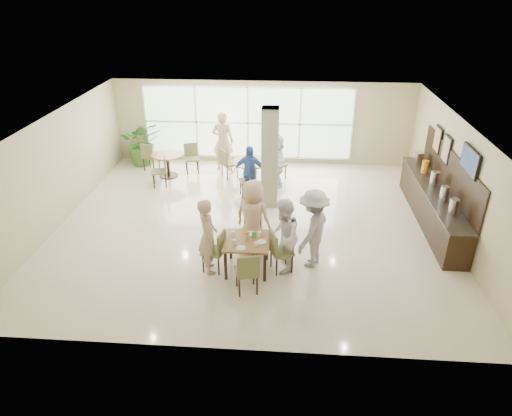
# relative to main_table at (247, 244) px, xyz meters

# --- Properties ---
(ground) EXTENTS (10.00, 10.00, 0.00)m
(ground) POSITION_rel_main_table_xyz_m (-0.06, 2.05, -0.66)
(ground) COLOR beige
(ground) RESTS_ON ground
(room_shell) EXTENTS (10.00, 10.00, 10.00)m
(room_shell) POSITION_rel_main_table_xyz_m (-0.06, 2.05, 1.04)
(room_shell) COLOR white
(room_shell) RESTS_ON ground
(window_bank) EXTENTS (7.00, 0.04, 7.00)m
(window_bank) POSITION_rel_main_table_xyz_m (-0.56, 6.51, 0.74)
(window_bank) COLOR silver
(window_bank) RESTS_ON ground
(column) EXTENTS (0.45, 0.45, 2.80)m
(column) POSITION_rel_main_table_xyz_m (0.34, 3.25, 0.74)
(column) COLOR #6D7652
(column) RESTS_ON ground
(main_table) EXTENTS (0.98, 0.98, 0.75)m
(main_table) POSITION_rel_main_table_xyz_m (0.00, 0.00, 0.00)
(main_table) COLOR brown
(main_table) RESTS_ON ground
(round_table_left) EXTENTS (1.01, 1.01, 0.75)m
(round_table_left) POSITION_rel_main_table_xyz_m (-3.03, 5.08, -0.11)
(round_table_left) COLOR brown
(round_table_left) RESTS_ON ground
(round_table_right) EXTENTS (1.18, 1.18, 0.75)m
(round_table_right) POSITION_rel_main_table_xyz_m (-0.29, 4.67, -0.07)
(round_table_right) COLOR brown
(round_table_right) RESTS_ON ground
(chairs_main_table) EXTENTS (2.05, 2.15, 0.95)m
(chairs_main_table) POSITION_rel_main_table_xyz_m (0.02, 0.01, -0.19)
(chairs_main_table) COLOR brown
(chairs_main_table) RESTS_ON ground
(chairs_table_left) EXTENTS (1.95, 1.81, 0.95)m
(chairs_table_left) POSITION_rel_main_table_xyz_m (-3.05, 5.11, -0.19)
(chairs_table_left) COLOR brown
(chairs_table_left) RESTS_ON ground
(chairs_table_right) EXTENTS (2.18, 1.97, 0.95)m
(chairs_table_right) POSITION_rel_main_table_xyz_m (-0.28, 4.67, -0.19)
(chairs_table_right) COLOR brown
(chairs_table_right) RESTS_ON ground
(tabletop_clutter) EXTENTS (0.78, 0.81, 0.21)m
(tabletop_clutter) POSITION_rel_main_table_xyz_m (0.03, -0.01, 0.15)
(tabletop_clutter) COLOR white
(tabletop_clutter) RESTS_ON main_table
(buffet_counter) EXTENTS (0.64, 4.70, 1.95)m
(buffet_counter) POSITION_rel_main_table_xyz_m (4.63, 2.55, -0.11)
(buffet_counter) COLOR black
(buffet_counter) RESTS_ON ground
(wall_tv) EXTENTS (0.06, 1.00, 0.58)m
(wall_tv) POSITION_rel_main_table_xyz_m (4.87, 1.45, 1.49)
(wall_tv) COLOR black
(wall_tv) RESTS_ON ground
(framed_art_a) EXTENTS (0.05, 0.55, 0.70)m
(framed_art_a) POSITION_rel_main_table_xyz_m (4.88, 3.05, 1.19)
(framed_art_a) COLOR black
(framed_art_a) RESTS_ON ground
(framed_art_b) EXTENTS (0.05, 0.55, 0.70)m
(framed_art_b) POSITION_rel_main_table_xyz_m (4.88, 3.85, 1.19)
(framed_art_b) COLOR black
(framed_art_b) RESTS_ON ground
(potted_plant) EXTENTS (1.65, 1.65, 1.53)m
(potted_plant) POSITION_rel_main_table_xyz_m (-4.13, 6.10, 0.10)
(potted_plant) COLOR #3A6B2A
(potted_plant) RESTS_ON ground
(teen_left) EXTENTS (0.61, 0.74, 1.73)m
(teen_left) POSITION_rel_main_table_xyz_m (-0.83, -0.08, 0.21)
(teen_left) COLOR tan
(teen_left) RESTS_ON ground
(teen_far) EXTENTS (1.01, 0.80, 1.81)m
(teen_far) POSITION_rel_main_table_xyz_m (0.07, 0.75, 0.25)
(teen_far) COLOR tan
(teen_far) RESTS_ON ground
(teen_right) EXTENTS (0.67, 0.85, 1.70)m
(teen_right) POSITION_rel_main_table_xyz_m (0.78, 0.05, 0.19)
(teen_right) COLOR white
(teen_right) RESTS_ON ground
(teen_standing) EXTENTS (1.12, 1.35, 1.82)m
(teen_standing) POSITION_rel_main_table_xyz_m (1.42, 0.32, 0.25)
(teen_standing) COLOR #9A999C
(teen_standing) RESTS_ON ground
(adult_a) EXTENTS (0.95, 0.57, 1.57)m
(adult_a) POSITION_rel_main_table_xyz_m (-0.27, 3.72, 0.13)
(adult_a) COLOR #3C67B5
(adult_a) RESTS_ON ground
(adult_b) EXTENTS (1.19, 1.64, 1.63)m
(adult_b) POSITION_rel_main_table_xyz_m (0.47, 4.63, 0.15)
(adult_b) COLOR white
(adult_b) RESTS_ON ground
(adult_standing) EXTENTS (0.74, 0.50, 1.97)m
(adult_standing) POSITION_rel_main_table_xyz_m (-1.32, 5.79, 0.33)
(adult_standing) COLOR tan
(adult_standing) RESTS_ON ground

